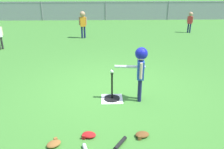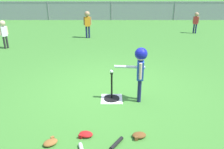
{
  "view_description": "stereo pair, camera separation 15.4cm",
  "coord_description": "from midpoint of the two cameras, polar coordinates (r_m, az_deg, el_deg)",
  "views": [
    {
      "loc": [
        -0.12,
        -4.63,
        2.26
      ],
      "look_at": [
        0.03,
        -0.42,
        0.55
      ],
      "focal_mm": 36.66,
      "sensor_mm": 36.0,
      "label": 1
    },
    {
      "loc": [
        0.04,
        -4.64,
        2.26
      ],
      "look_at": [
        0.03,
        -0.42,
        0.55
      ],
      "focal_mm": 36.66,
      "sensor_mm": 36.0,
      "label": 2
    }
  ],
  "objects": [
    {
      "name": "ground_plane",
      "position": [
        5.16,
        -1.37,
        -3.95
      ],
      "size": [
        60.0,
        60.0,
        0.0
      ],
      "primitive_type": "plane",
      "color": "#3D7A2D"
    },
    {
      "name": "batting_tee",
      "position": [
        4.75,
        -0.93,
        -5.21
      ],
      "size": [
        0.32,
        0.32,
        0.58
      ],
      "color": "black",
      "rests_on": "ground_plane"
    },
    {
      "name": "batter_child",
      "position": [
        4.46,
        6.13,
        2.75
      ],
      "size": [
        0.63,
        0.32,
        1.12
      ],
      "color": "#191E4C",
      "rests_on": "ground_plane"
    },
    {
      "name": "fielder_near_right",
      "position": [
        10.02,
        -7.75,
        13.07
      ],
      "size": [
        0.33,
        0.22,
        1.14
      ],
      "color": "#191E4C",
      "rests_on": "ground_plane"
    },
    {
      "name": "spare_bat_black",
      "position": [
        3.51,
        0.24,
        -17.33
      ],
      "size": [
        0.39,
        0.55,
        0.06
      ],
      "color": "black",
      "rests_on": "ground_plane"
    },
    {
      "name": "baseball_on_tee",
      "position": [
        4.53,
        -0.97,
        0.78
      ],
      "size": [
        0.07,
        0.07,
        0.07
      ],
      "primitive_type": "sphere",
      "color": "white",
      "rests_on": "batting_tee"
    },
    {
      "name": "glove_tossed_aside",
      "position": [
        3.73,
        6.3,
        -14.7
      ],
      "size": [
        0.24,
        0.2,
        0.07
      ],
      "color": "brown",
      "rests_on": "ground_plane"
    },
    {
      "name": "glove_by_plate",
      "position": [
        3.73,
        -7.04,
        -14.73
      ],
      "size": [
        0.25,
        0.2,
        0.07
      ],
      "color": "#B21919",
      "rests_on": "ground_plane"
    },
    {
      "name": "home_plate",
      "position": [
        4.79,
        -0.93,
        -6.08
      ],
      "size": [
        0.44,
        0.44,
        0.01
      ],
      "primitive_type": "cube",
      "color": "white",
      "rests_on": "ground_plane"
    },
    {
      "name": "outfield_fence",
      "position": [
        15.01,
        -1.92,
        15.74
      ],
      "size": [
        16.06,
        0.06,
        1.15
      ],
      "color": "slate",
      "rests_on": "ground_plane"
    },
    {
      "name": "fielder_deep_center",
      "position": [
        11.66,
        18.55,
        12.89
      ],
      "size": [
        0.26,
        0.2,
        0.98
      ],
      "color": "#191E4C",
      "rests_on": "ground_plane"
    },
    {
      "name": "glove_outfield_drop",
      "position": [
        3.66,
        -15.51,
        -16.29
      ],
      "size": [
        0.27,
        0.26,
        0.07
      ],
      "color": "brown",
      "rests_on": "ground_plane"
    }
  ]
}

